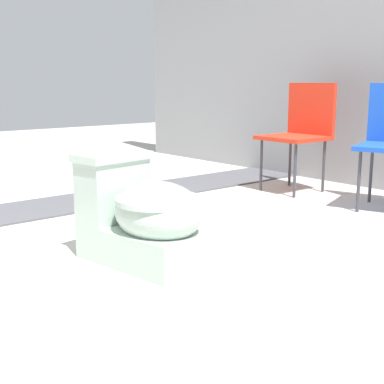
{
  "coord_description": "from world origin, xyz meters",
  "views": [
    {
      "loc": [
        2.24,
        -1.4,
        0.84
      ],
      "look_at": [
        0.24,
        0.29,
        0.3
      ],
      "focal_mm": 50.0,
      "sensor_mm": 36.0,
      "label": 1
    }
  ],
  "objects": [
    {
      "name": "gravel_strip",
      "position": [
        -1.1,
        0.5,
        0.01
      ],
      "size": [
        0.56,
        8.0,
        0.01
      ],
      "primitive_type": "cube",
      "color": "#4C4C51",
      "rests_on": "ground"
    },
    {
      "name": "folding_chair_left",
      "position": [
        -0.4,
        1.95,
        0.51
      ],
      "size": [
        0.45,
        0.45,
        0.83
      ],
      "rotation": [
        0.0,
        0.0,
        -1.59
      ],
      "color": "red",
      "rests_on": "ground"
    },
    {
      "name": "ground_plane",
      "position": [
        0.0,
        0.0,
        0.0
      ],
      "size": [
        14.0,
        14.0,
        0.0
      ],
      "primitive_type": "plane",
      "color": "#B7B2A8"
    },
    {
      "name": "toilet",
      "position": [
        0.24,
        -0.01,
        0.22
      ],
      "size": [
        0.68,
        0.46,
        0.52
      ],
      "rotation": [
        0.0,
        0.0,
        0.15
      ],
      "color": "#B2C6B7",
      "rests_on": "ground"
    }
  ]
}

